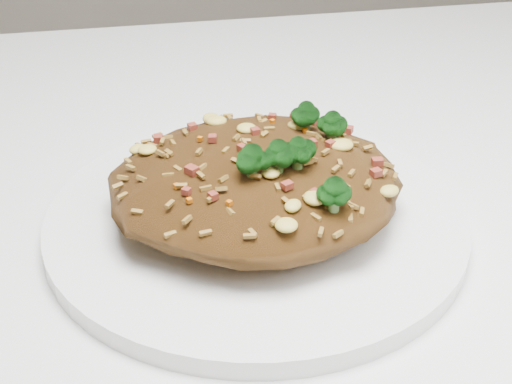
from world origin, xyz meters
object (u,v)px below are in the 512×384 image
Objects in this scene: dining_table at (287,272)px; plate at (256,218)px; fork at (299,145)px; fried_rice at (257,173)px.

plate is (-0.04, -0.06, 0.10)m from dining_table.
fork is (0.01, 0.03, 0.11)m from dining_table.
dining_table is 9.34× the size of fork.
fork is (0.05, 0.08, 0.01)m from plate.
fried_rice is 0.10m from fork.
fried_rice reaches higher than dining_table.
plate is 1.47× the size of fried_rice.
plate is at bearing -124.35° from dining_table.
plate is 0.10m from fork.
dining_table is 5.99× the size of fried_rice.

